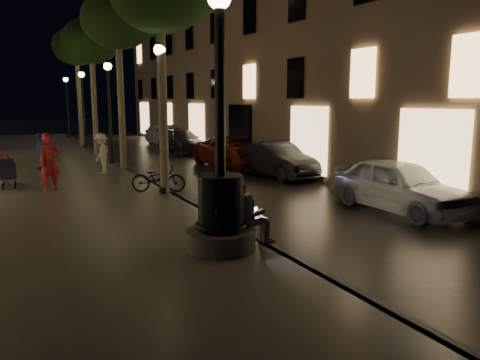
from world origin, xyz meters
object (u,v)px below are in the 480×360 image
fountain_lamppost (221,199)px  tree_third (91,42)px  seated_man_laptop (248,212)px  lamp_curb_c (83,98)px  car_front (399,185)px  car_second (277,160)px  pedestrian_blue (40,151)px  lamp_curb_a (161,97)px  stroller (8,171)px  lamp_curb_d (67,98)px  tree_second (118,21)px  pedestrian_red (50,162)px  pedestrian_white (102,153)px  tree_far (76,47)px  lamp_curb_b (109,98)px  car_fifth (166,136)px  car_third (236,152)px  bicycle (158,178)px  car_rear (181,141)px

fountain_lamppost → tree_third: (0.70, 18.00, 4.93)m
seated_man_laptop → lamp_curb_c: (0.09, 22.00, 2.34)m
lamp_curb_c → car_front: size_ratio=1.09×
car_second → pedestrian_blue: bearing=144.2°
lamp_curb_a → stroller: 5.98m
lamp_curb_d → pedestrian_blue: (-3.14, -16.85, -2.24)m
lamp_curb_c → pedestrian_blue: bearing=-109.5°
tree_third → fountain_lamppost: bearing=-92.2°
tree_second → pedestrian_red: bearing=-129.3°
pedestrian_white → pedestrian_blue: pedestrian_white is taller
fountain_lamppost → stroller: size_ratio=4.64×
tree_far → lamp_curb_a: 18.28m
lamp_curb_b → car_front: size_ratio=1.09×
tree_far → car_fifth: 7.97m
car_fifth → tree_second: bearing=-121.4°
lamp_curb_d → car_front: bearing=-79.1°
fountain_lamppost → car_second: 10.20m
lamp_curb_d → car_third: size_ratio=0.92×
seated_man_laptop → lamp_curb_a: size_ratio=0.27×
tree_far → stroller: 16.48m
lamp_curb_b → bicycle: lamp_curb_b is taller
lamp_curb_c → car_third: lamp_curb_c is taller
fountain_lamppost → tree_second: 13.07m
tree_second → car_third: tree_second is taller
tree_second → pedestrian_white: bearing=-139.0°
tree_far → car_third: 14.82m
fountain_lamppost → car_third: 12.77m
car_third → pedestrian_blue: pedestrian_blue is taller
car_fifth → pedestrian_red: pedestrian_red is taller
lamp_curb_b → car_third: size_ratio=0.92×
fountain_lamppost → seated_man_laptop: fountain_lamppost is taller
seated_man_laptop → pedestrian_white: 11.11m
car_rear → pedestrian_red: 13.46m
seated_man_laptop → lamp_curb_b: bearing=89.6°
tree_third → pedestrian_red: 11.63m
lamp_curb_b → stroller: bearing=-132.5°
lamp_curb_d → lamp_curb_a: bearing=-90.0°
tree_third → tree_far: bearing=89.2°
car_fifth → bicycle: 17.54m
pedestrian_blue → car_third: bearing=63.8°
tree_third → lamp_curb_a: size_ratio=1.50×
tree_third → pedestrian_red: size_ratio=3.80×
lamp_curb_c → car_rear: 6.64m
lamp_curb_d → pedestrian_blue: bearing=-100.5°
tree_third → lamp_curb_b: tree_third is taller
pedestrian_white → tree_far: bearing=-153.0°
lamp_curb_b → car_fifth: (5.50, 8.84, -2.53)m
lamp_curb_d → car_second: (5.50, -21.92, -2.52)m
lamp_curb_c → car_third: bearing=-64.1°
lamp_curb_d → bicycle: 23.92m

